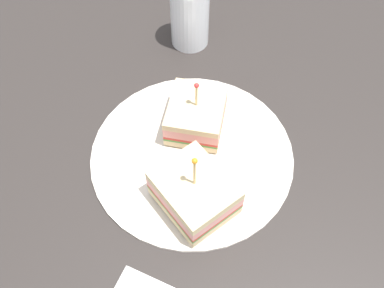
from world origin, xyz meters
The scene contains 5 objects.
ground_plane centered at (0.00, 0.00, -1.00)cm, with size 104.83×104.83×2.00cm, color #2D2826.
plate centered at (0.00, 0.00, 0.44)cm, with size 29.17×29.17×0.88cm, color silver.
sandwich_half_front centered at (7.51, 2.51, 3.49)cm, with size 12.31×12.70×10.69cm.
sandwich_half_back centered at (-4.79, -0.77, 3.27)cm, with size 9.60×8.57×9.10cm.
drink_glass centered at (-22.89, -7.08, 4.92)cm, with size 6.46×6.46×10.94cm.
Camera 1 is at (31.46, 9.21, 51.71)cm, focal length 39.52 mm.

